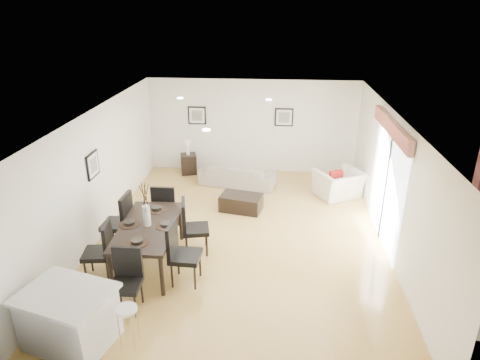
# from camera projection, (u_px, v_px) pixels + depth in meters

# --- Properties ---
(ground) EXTENTS (8.00, 8.00, 0.00)m
(ground) POSITION_uv_depth(u_px,v_px,m) (241.00, 238.00, 9.18)
(ground) COLOR tan
(ground) RESTS_ON ground
(wall_back) EXTENTS (6.00, 0.04, 2.70)m
(wall_back) POSITION_uv_depth(u_px,v_px,m) (252.00, 127.00, 12.33)
(wall_back) COLOR white
(wall_back) RESTS_ON ground
(wall_front) EXTENTS (6.00, 0.04, 2.70)m
(wall_front) POSITION_uv_depth(u_px,v_px,m) (212.00, 312.00, 4.98)
(wall_front) COLOR white
(wall_front) RESTS_ON ground
(wall_left) EXTENTS (0.04, 8.00, 2.70)m
(wall_left) POSITION_uv_depth(u_px,v_px,m) (97.00, 175.00, 8.89)
(wall_left) COLOR white
(wall_left) RESTS_ON ground
(wall_right) EXTENTS (0.04, 8.00, 2.70)m
(wall_right) POSITION_uv_depth(u_px,v_px,m) (392.00, 185.00, 8.42)
(wall_right) COLOR white
(wall_right) RESTS_ON ground
(ceiling) EXTENTS (6.00, 8.00, 0.02)m
(ceiling) POSITION_uv_depth(u_px,v_px,m) (241.00, 114.00, 8.13)
(ceiling) COLOR white
(ceiling) RESTS_ON wall_back
(sofa) EXTENTS (2.17, 1.21, 0.60)m
(sofa) POSITION_uv_depth(u_px,v_px,m) (238.00, 174.00, 11.73)
(sofa) COLOR gray
(sofa) RESTS_ON ground
(armchair) EXTENTS (1.41, 1.35, 0.71)m
(armchair) POSITION_uv_depth(u_px,v_px,m) (339.00, 184.00, 10.99)
(armchair) COLOR beige
(armchair) RESTS_ON ground
(dining_table) EXTENTS (1.09, 2.05, 0.84)m
(dining_table) POSITION_uv_depth(u_px,v_px,m) (148.00, 229.00, 7.99)
(dining_table) COLOR black
(dining_table) RESTS_ON ground
(dining_chair_wnear) EXTENTS (0.56, 0.56, 1.10)m
(dining_chair_wnear) POSITION_uv_depth(u_px,v_px,m) (102.00, 248.00, 7.65)
(dining_chair_wnear) COLOR black
(dining_chair_wnear) RESTS_ON ground
(dining_chair_wfar) EXTENTS (0.56, 0.56, 1.21)m
(dining_chair_wfar) POSITION_uv_depth(u_px,v_px,m) (121.00, 219.00, 8.53)
(dining_chair_wfar) COLOR black
(dining_chair_wfar) RESTS_ON ground
(dining_chair_enear) EXTENTS (0.55, 0.55, 1.17)m
(dining_chair_enear) POSITION_uv_depth(u_px,v_px,m) (180.00, 250.00, 7.51)
(dining_chair_enear) COLOR black
(dining_chair_enear) RESTS_ON ground
(dining_chair_efar) EXTENTS (0.60, 0.60, 1.13)m
(dining_chair_efar) POSITION_uv_depth(u_px,v_px,m) (191.00, 224.00, 8.42)
(dining_chair_efar) COLOR black
(dining_chair_efar) RESTS_ON ground
(dining_chair_head) EXTENTS (0.49, 0.49, 1.07)m
(dining_chair_head) POSITION_uv_depth(u_px,v_px,m) (127.00, 276.00, 6.90)
(dining_chair_head) COLOR black
(dining_chair_head) RESTS_ON ground
(dining_chair_foot) EXTENTS (0.51, 0.51, 1.12)m
(dining_chair_foot) POSITION_uv_depth(u_px,v_px,m) (165.00, 206.00, 9.18)
(dining_chair_foot) COLOR black
(dining_chair_foot) RESTS_ON ground
(vase) EXTENTS (1.09, 1.67, 0.85)m
(vase) POSITION_uv_depth(u_px,v_px,m) (146.00, 209.00, 7.82)
(vase) COLOR white
(vase) RESTS_ON dining_table
(coffee_table) EXTENTS (1.08, 0.78, 0.39)m
(coffee_table) POSITION_uv_depth(u_px,v_px,m) (241.00, 203.00, 10.32)
(coffee_table) COLOR black
(coffee_table) RESTS_ON ground
(side_table) EXTENTS (0.53, 0.53, 0.58)m
(side_table) POSITION_uv_depth(u_px,v_px,m) (189.00, 164.00, 12.52)
(side_table) COLOR black
(side_table) RESTS_ON ground
(table_lamp) EXTENTS (0.22, 0.22, 0.42)m
(table_lamp) POSITION_uv_depth(u_px,v_px,m) (188.00, 146.00, 12.30)
(table_lamp) COLOR white
(table_lamp) RESTS_ON side_table
(cushion) EXTENTS (0.36, 0.23, 0.34)m
(cushion) POSITION_uv_depth(u_px,v_px,m) (336.00, 177.00, 10.82)
(cushion) COLOR maroon
(cushion) RESTS_ON armchair
(kitchen_island) EXTENTS (1.48, 1.28, 0.89)m
(kitchen_island) POSITION_uv_depth(u_px,v_px,m) (69.00, 317.00, 6.21)
(kitchen_island) COLOR silver
(kitchen_island) RESTS_ON ground
(bar_stool) EXTENTS (0.31, 0.31, 0.68)m
(bar_stool) POSITION_uv_depth(u_px,v_px,m) (127.00, 313.00, 6.09)
(bar_stool) COLOR white
(bar_stool) RESTS_ON ground
(framed_print_back_left) EXTENTS (0.52, 0.04, 0.52)m
(framed_print_back_left) POSITION_uv_depth(u_px,v_px,m) (197.00, 115.00, 12.31)
(framed_print_back_left) COLOR black
(framed_print_back_left) RESTS_ON wall_back
(framed_print_back_right) EXTENTS (0.52, 0.04, 0.52)m
(framed_print_back_right) POSITION_uv_depth(u_px,v_px,m) (284.00, 117.00, 12.11)
(framed_print_back_right) COLOR black
(framed_print_back_right) RESTS_ON wall_back
(framed_print_left_wall) EXTENTS (0.04, 0.52, 0.52)m
(framed_print_left_wall) POSITION_uv_depth(u_px,v_px,m) (93.00, 165.00, 8.59)
(framed_print_left_wall) COLOR black
(framed_print_left_wall) RESTS_ON wall_left
(sliding_door) EXTENTS (0.12, 2.70, 2.57)m
(sliding_door) POSITION_uv_depth(u_px,v_px,m) (388.00, 164.00, 8.57)
(sliding_door) COLOR white
(sliding_door) RESTS_ON wall_right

